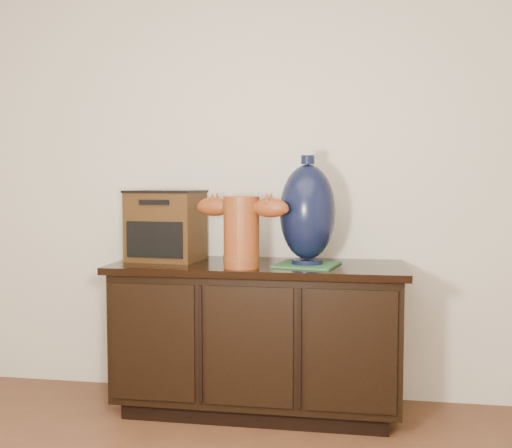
% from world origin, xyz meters
% --- Properties ---
extents(sideboard, '(1.46, 0.56, 0.75)m').
position_xyz_m(sideboard, '(0.00, 2.23, 0.39)').
color(sideboard, black).
rests_on(sideboard, ground).
extents(terracotta_vessel, '(0.48, 0.21, 0.34)m').
position_xyz_m(terracotta_vessel, '(-0.05, 2.07, 0.95)').
color(terracotta_vessel, brown).
rests_on(terracotta_vessel, sideboard).
extents(tv_radio, '(0.39, 0.33, 0.37)m').
position_xyz_m(tv_radio, '(-0.49, 2.28, 0.94)').
color(tv_radio, '#3C250F').
rests_on(tv_radio, sideboard).
extents(green_mat, '(0.33, 0.33, 0.01)m').
position_xyz_m(green_mat, '(0.25, 2.20, 0.76)').
color(green_mat, '#285A31').
rests_on(green_mat, sideboard).
extents(lamp_base, '(0.32, 0.32, 0.53)m').
position_xyz_m(lamp_base, '(0.25, 2.20, 1.02)').
color(lamp_base, black).
rests_on(lamp_base, green_mat).
extents(spray_can, '(0.06, 0.06, 0.16)m').
position_xyz_m(spray_can, '(-0.12, 2.45, 0.83)').
color(spray_can, '#53130E').
rests_on(spray_can, sideboard).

